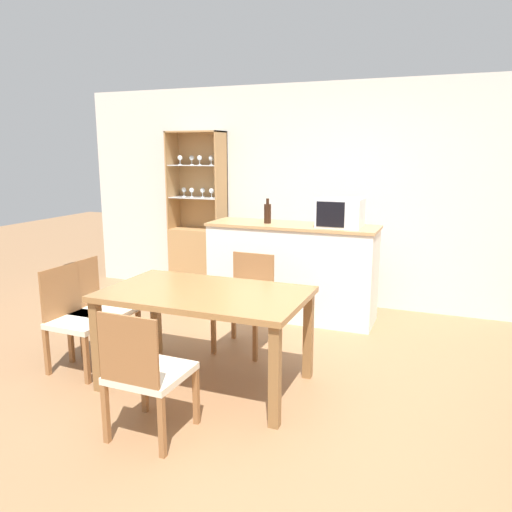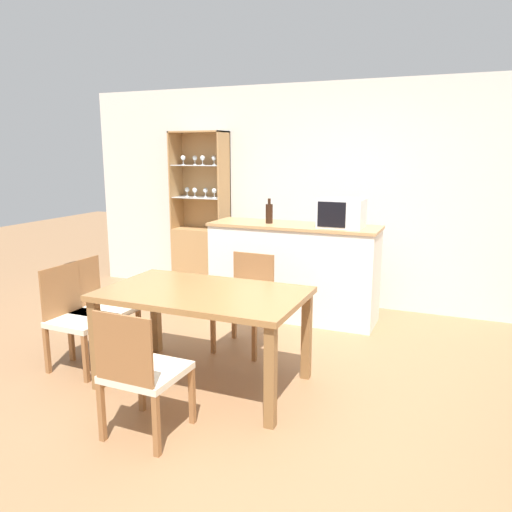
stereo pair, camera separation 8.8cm
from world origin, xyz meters
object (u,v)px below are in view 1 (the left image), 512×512
object	(u,v)px
dining_chair_side_left_near	(78,319)
wine_bottle	(268,213)
dining_chair_side_left_far	(100,309)
display_cabinet	(199,246)
dining_table	(205,303)
microwave	(340,213)
dining_chair_head_far	(246,302)
dining_chair_head_near	(146,373)

from	to	relation	value
dining_chair_side_left_near	wine_bottle	world-z (taller)	wine_bottle
dining_chair_side_left_near	dining_chair_side_left_far	bearing A→B (deg)	-178.11
display_cabinet	dining_table	bearing A→B (deg)	-60.94
dining_chair_side_left_near	microwave	world-z (taller)	microwave
display_cabinet	dining_chair_head_far	xyz separation A→B (m)	(1.29, -1.52, -0.16)
dining_chair_head_near	wine_bottle	size ratio (longest dim) A/B	3.22
dining_chair_head_far	microwave	xyz separation A→B (m)	(0.63, 0.98, 0.74)
dining_table	dining_chair_head_near	distance (m)	0.83
display_cabinet	wine_bottle	size ratio (longest dim) A/B	7.60
wine_bottle	dining_chair_side_left_near	bearing A→B (deg)	-116.65
dining_table	dining_chair_side_left_near	world-z (taller)	dining_chair_side_left_near
display_cabinet	microwave	size ratio (longest dim) A/B	4.54
dining_chair_side_left_near	wine_bottle	xyz separation A→B (m)	(0.96, 1.90, 0.70)
display_cabinet	microwave	xyz separation A→B (m)	(1.92, -0.53, 0.58)
display_cabinet	dining_table	size ratio (longest dim) A/B	1.32
dining_table	dining_chair_side_left_far	bearing A→B (deg)	172.91
dining_chair_head_far	wine_bottle	xyz separation A→B (m)	(-0.15, 0.97, 0.70)
dining_chair_side_left_far	dining_chair_head_far	bearing A→B (deg)	121.35
dining_chair_side_left_near	microwave	distance (m)	2.69
microwave	wine_bottle	world-z (taller)	microwave
dining_chair_head_near	dining_chair_head_far	xyz separation A→B (m)	(0.00, 1.60, 0.00)
dining_chair_head_near	dining_chair_side_left_far	bearing A→B (deg)	140.77
display_cabinet	dining_chair_head_near	world-z (taller)	display_cabinet
dining_chair_side_left_far	wine_bottle	bearing A→B (deg)	150.16
dining_chair_side_left_near	dining_chair_head_far	xyz separation A→B (m)	(1.11, 0.93, 0.00)
dining_chair_side_left_far	dining_chair_head_near	bearing A→B (deg)	50.26
display_cabinet	dining_chair_side_left_near	bearing A→B (deg)	-85.79
dining_table	display_cabinet	bearing A→B (deg)	119.06
dining_chair_side_left_far	dining_chair_head_far	world-z (taller)	same
microwave	dining_chair_side_left_far	bearing A→B (deg)	-136.56
dining_table	dining_chair_head_far	size ratio (longest dim) A/B	1.78
dining_chair_head_far	dining_chair_head_near	bearing A→B (deg)	92.13
dining_chair_head_near	dining_chair_head_far	distance (m)	1.60
dining_chair_head_far	wine_bottle	size ratio (longest dim) A/B	3.22
dining_table	microwave	bearing A→B (deg)	70.49
microwave	dining_table	bearing A→B (deg)	-109.51
dining_chair_side_left_near	microwave	size ratio (longest dim) A/B	1.93
dining_chair_head_far	display_cabinet	bearing A→B (deg)	-47.43
display_cabinet	dining_table	world-z (taller)	display_cabinet
dining_table	dining_chair_side_left_far	xyz separation A→B (m)	(-1.11, 0.14, -0.22)
microwave	wine_bottle	distance (m)	0.78
display_cabinet	microwave	world-z (taller)	display_cabinet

